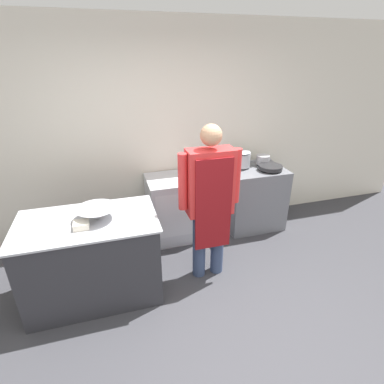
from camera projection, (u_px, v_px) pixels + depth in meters
ground_plane at (218, 351)px, 2.51m from camera, size 14.00×14.00×0.00m
wall_back at (161, 133)px, 3.86m from camera, size 8.00×0.05×2.70m
prep_counter at (93, 258)px, 2.97m from camera, size 1.30×0.78×0.86m
stove at (253, 197)px, 4.22m from camera, size 0.79×0.61×0.88m
fridge_unit at (173, 208)px, 3.96m from camera, size 0.65×0.60×0.84m
person_cook at (210, 196)px, 3.02m from camera, size 0.65×0.24×1.69m
mixing_bowl at (97, 213)px, 2.79m from camera, size 0.38×0.38×0.12m
plastic_tub at (81, 225)px, 2.66m from camera, size 0.13×0.13×0.06m
stock_pot at (241, 158)px, 4.04m from camera, size 0.25×0.25×0.22m
saute_pan at (270, 167)px, 3.98m from camera, size 0.32×0.32×0.05m
sauce_pot at (263, 160)px, 4.15m from camera, size 0.18×0.18×0.12m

